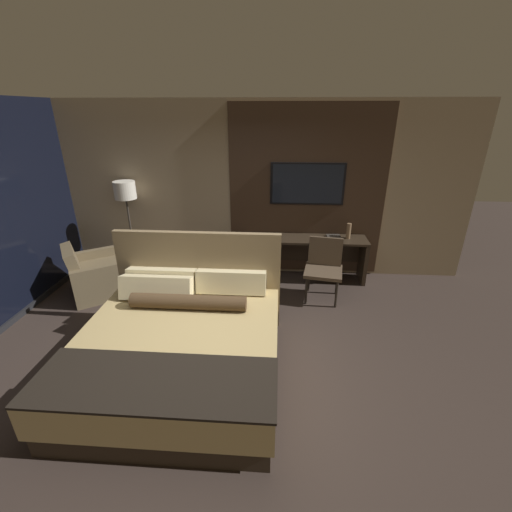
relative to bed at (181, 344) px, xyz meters
name	(u,v)px	position (x,y,z in m)	size (l,w,h in m)	color
ground_plane	(225,370)	(0.46, 0.02, -0.34)	(16.00, 16.00, 0.00)	#332823
wall_back_tv_panel	(255,192)	(0.60, 2.61, 1.06)	(7.20, 0.09, 2.80)	tan
bed	(181,344)	(0.00, 0.00, 0.00)	(2.06, 2.11, 1.27)	#33281E
desk	(304,250)	(1.44, 2.35, 0.17)	(1.98, 0.47, 0.73)	#2D2319
tv	(307,184)	(1.44, 2.54, 1.22)	(1.17, 0.04, 0.66)	black
desk_chair	(324,264)	(1.69, 1.75, 0.20)	(0.61, 0.61, 0.90)	#4C3D2D
armchair_by_window	(98,276)	(-1.76, 1.62, -0.06)	(1.13, 1.14, 0.81)	brown
floor_lamp	(126,198)	(-1.46, 2.36, 0.99)	(0.34, 0.34, 1.59)	#282623
vase_tall	(349,231)	(2.12, 2.35, 0.51)	(0.07, 0.07, 0.25)	#846647
book	(333,236)	(1.89, 2.39, 0.41)	(0.23, 0.17, 0.03)	#332D28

